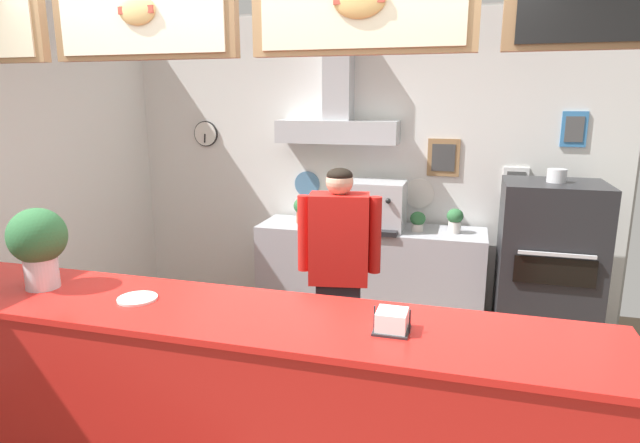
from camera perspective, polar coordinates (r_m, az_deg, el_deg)
back_wall_assembly at (r=4.82m, az=4.08°, el=6.58°), size 4.57×2.73×2.79m
service_counter at (r=2.70m, az=-8.48°, el=-20.34°), size 3.33×0.62×1.09m
back_prep_counter at (r=4.78m, az=5.31°, el=-6.13°), size 1.97×0.55×0.93m
pizza_oven at (r=4.50m, az=23.26°, el=-5.03°), size 0.74×0.68×1.52m
shop_worker at (r=3.49m, az=2.03°, el=-6.39°), size 0.53×0.28×1.60m
espresso_machine at (r=4.58m, az=5.65°, el=1.73°), size 0.55×0.47×0.41m
potted_thyme at (r=4.55m, az=10.48°, el=0.09°), size 0.13×0.13×0.17m
potted_rosemary at (r=4.77m, az=-1.86°, el=1.38°), size 0.17×0.17×0.23m
potted_sage at (r=4.70m, az=1.91°, el=1.34°), size 0.24×0.24×0.26m
potted_basil at (r=4.55m, az=14.32°, el=0.21°), size 0.14×0.14×0.21m
napkin_holder at (r=2.23m, az=7.74°, el=-10.66°), size 0.15×0.15×0.10m
condiment_plate at (r=2.69m, az=-19.07°, el=-7.85°), size 0.19×0.19×0.01m
basil_vase at (r=2.98m, az=-28.07°, el=-2.14°), size 0.28×0.28×0.41m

